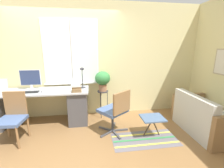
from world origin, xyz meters
name	(u,v)px	position (x,y,z in m)	size (l,w,h in m)	color
ground_plane	(65,129)	(0.00, 0.00, 0.00)	(14.00, 14.00, 0.00)	olive
wall_back_with_window	(66,61)	(0.01, 0.74, 1.36)	(9.00, 0.12, 2.70)	beige
wall_right_with_picture	(216,62)	(3.30, 0.00, 1.35)	(0.08, 9.00, 2.70)	beige
desk	(39,106)	(-0.58, 0.33, 0.41)	(2.17, 0.66, 0.77)	#B2B7BC
monitor	(31,79)	(-0.74, 0.48, 0.99)	(0.43, 0.19, 0.43)	silver
keyboard	(28,92)	(-0.72, 0.22, 0.78)	(0.41, 0.13, 0.02)	black
mouse	(42,91)	(-0.44, 0.21, 0.79)	(0.04, 0.06, 0.03)	slate
desk_lamp	(82,75)	(0.38, 0.44, 1.07)	(0.13, 0.13, 0.47)	#2D2D33
book_stack	(76,88)	(0.26, 0.14, 0.84)	(0.22, 0.18, 0.15)	olive
desk_chair_wooden	(12,116)	(-0.84, -0.26, 0.47)	(0.46, 0.47, 0.90)	olive
office_chair_swivel	(115,110)	(1.01, -0.28, 0.49)	(0.66, 0.66, 0.89)	#47474C
couch_loveseat	(204,119)	(2.79, -0.49, 0.28)	(0.78, 1.26, 0.78)	beige
plant_stand	(103,94)	(0.84, 0.50, 0.58)	(0.26, 0.26, 0.66)	#333338
potted_plant	(103,79)	(0.84, 0.50, 0.94)	(0.36, 0.36, 0.47)	#9E6B4C
floor_rug_striped	(145,139)	(1.52, -0.59, 0.00)	(1.21, 0.56, 0.01)	slate
folding_stool	(152,119)	(1.70, -0.48, 0.35)	(0.43, 0.36, 0.39)	slate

